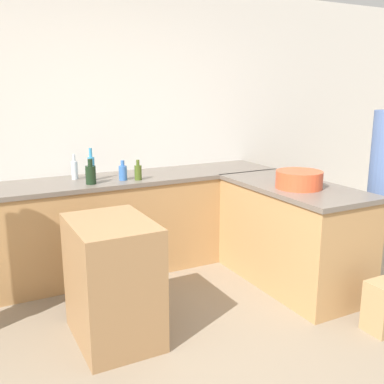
% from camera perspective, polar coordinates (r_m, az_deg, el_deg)
% --- Properties ---
extents(wall_back, '(8.00, 0.06, 2.70)m').
position_cam_1_polar(wall_back, '(4.50, -10.76, 8.22)').
color(wall_back, white).
rests_on(wall_back, ground_plane).
extents(counter_back, '(3.15, 0.67, 0.90)m').
position_cam_1_polar(counter_back, '(4.35, -8.89, -3.97)').
color(counter_back, tan).
rests_on(counter_back, ground_plane).
extents(counter_peninsula, '(0.69, 1.41, 0.90)m').
position_cam_1_polar(counter_peninsula, '(4.08, 12.58, -5.27)').
color(counter_peninsula, tan).
rests_on(counter_peninsula, ground_plane).
extents(island_table, '(0.52, 0.71, 0.86)m').
position_cam_1_polar(island_table, '(3.19, -10.03, -11.05)').
color(island_table, '#997047').
rests_on(island_table, ground_plane).
extents(mixing_bowl, '(0.39, 0.39, 0.14)m').
position_cam_1_polar(mixing_bowl, '(3.84, 13.44, 1.56)').
color(mixing_bowl, '#DB512D').
rests_on(mixing_bowl, counter_peninsula).
extents(water_bottle_blue, '(0.07, 0.07, 0.18)m').
position_cam_1_polar(water_bottle_blue, '(4.09, -8.77, 2.49)').
color(water_bottle_blue, '#386BB7').
rests_on(water_bottle_blue, counter_back).
extents(vinegar_bottle_clear, '(0.06, 0.06, 0.23)m').
position_cam_1_polar(vinegar_bottle_clear, '(4.22, -14.69, 2.79)').
color(vinegar_bottle_clear, silver).
rests_on(vinegar_bottle_clear, counter_back).
extents(wine_bottle_dark, '(0.09, 0.09, 0.22)m').
position_cam_1_polar(wine_bottle_dark, '(3.98, -12.74, 2.23)').
color(wine_bottle_dark, black).
rests_on(wine_bottle_dark, counter_back).
extents(dish_soap_bottle, '(0.06, 0.06, 0.29)m').
position_cam_1_polar(dish_soap_bottle, '(4.13, -12.66, 3.03)').
color(dish_soap_bottle, '#338CBF').
rests_on(dish_soap_bottle, counter_back).
extents(olive_oil_bottle, '(0.07, 0.07, 0.18)m').
position_cam_1_polar(olive_oil_bottle, '(4.09, -6.87, 2.55)').
color(olive_oil_bottle, '#475B1E').
rests_on(olive_oil_bottle, counter_back).
extents(paper_bag, '(0.25, 0.20, 0.38)m').
position_cam_1_polar(paper_bag, '(3.60, 23.23, -13.23)').
color(paper_bag, '#A88456').
rests_on(paper_bag, ground_plane).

